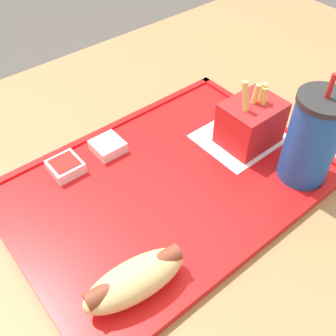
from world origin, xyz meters
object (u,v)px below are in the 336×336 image
hot_dog_far (135,280)px  fries_carton (251,123)px  sauce_cup_mayo (108,146)px  sauce_cup_ketchup (65,166)px  soda_cup (312,139)px

hot_dog_far → fries_carton: (-0.31, -0.10, 0.02)m
sauce_cup_mayo → sauce_cup_ketchup: 0.08m
soda_cup → hot_dog_far: soda_cup is taller
fries_carton → sauce_cup_mayo: fries_carton is taller
fries_carton → sauce_cup_mayo: (0.19, -0.13, -0.03)m
soda_cup → sauce_cup_mayo: 0.32m
hot_dog_far → sauce_cup_ketchup: (-0.03, -0.23, -0.02)m
soda_cup → fries_carton: size_ratio=1.42×
fries_carton → sauce_cup_ketchup: (0.27, -0.13, -0.03)m
soda_cup → sauce_cup_mayo: soda_cup is taller
sauce_cup_mayo → hot_dog_far: bearing=64.2°
hot_dog_far → fries_carton: size_ratio=1.09×
fries_carton → sauce_cup_ketchup: fries_carton is taller
soda_cup → fries_carton: 0.11m
fries_carton → sauce_cup_mayo: 0.24m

